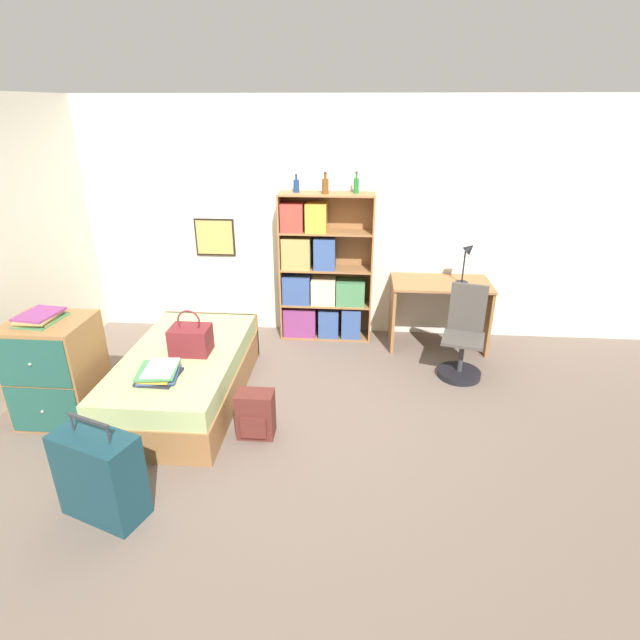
# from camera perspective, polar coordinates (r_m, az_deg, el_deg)

# --- Properties ---
(ground_plane) EXTENTS (14.00, 14.00, 0.00)m
(ground_plane) POSITION_cam_1_polar(r_m,az_deg,el_deg) (4.64, -6.33, -9.24)
(ground_plane) COLOR #66564C
(wall_back) EXTENTS (10.00, 0.09, 2.60)m
(wall_back) POSITION_cam_1_polar(r_m,az_deg,el_deg) (5.68, -3.86, 11.24)
(wall_back) COLOR beige
(wall_back) RESTS_ON ground_plane
(bed) EXTENTS (0.99, 1.85, 0.48)m
(bed) POSITION_cam_1_polar(r_m,az_deg,el_deg) (4.72, -15.12, -6.07)
(bed) COLOR olive
(bed) RESTS_ON ground_plane
(handbag) EXTENTS (0.34, 0.25, 0.40)m
(handbag) POSITION_cam_1_polar(r_m,az_deg,el_deg) (4.52, -14.56, -2.15)
(handbag) COLOR maroon
(handbag) RESTS_ON bed
(book_stack_on_bed) EXTENTS (0.35, 0.38, 0.09)m
(book_stack_on_bed) POSITION_cam_1_polar(r_m,az_deg,el_deg) (4.21, -17.92, -5.79)
(book_stack_on_bed) COLOR #232328
(book_stack_on_bed) RESTS_ON bed
(suitcase) EXTENTS (0.60, 0.44, 0.74)m
(suitcase) POSITION_cam_1_polar(r_m,az_deg,el_deg) (3.64, -23.82, -15.95)
(suitcase) COLOR #143842
(suitcase) RESTS_ON ground_plane
(dresser) EXTENTS (0.63, 0.58, 0.90)m
(dresser) POSITION_cam_1_polar(r_m,az_deg,el_deg) (4.74, -27.84, -5.12)
(dresser) COLOR olive
(dresser) RESTS_ON ground_plane
(magazine_pile_on_dresser) EXTENTS (0.32, 0.38, 0.07)m
(magazine_pile_on_dresser) POSITION_cam_1_polar(r_m,az_deg,el_deg) (4.58, -29.42, 0.29)
(magazine_pile_on_dresser) COLOR #427A4C
(magazine_pile_on_dresser) RESTS_ON dresser
(bookcase) EXTENTS (1.02, 0.32, 1.64)m
(bookcase) POSITION_cam_1_polar(r_m,az_deg,el_deg) (5.59, -0.14, 4.80)
(bookcase) COLOR olive
(bookcase) RESTS_ON ground_plane
(bottle_green) EXTENTS (0.06, 0.06, 0.19)m
(bottle_green) POSITION_cam_1_polar(r_m,az_deg,el_deg) (5.41, -2.72, 15.12)
(bottle_green) COLOR navy
(bottle_green) RESTS_ON bookcase
(bottle_brown) EXTENTS (0.07, 0.07, 0.22)m
(bottle_brown) POSITION_cam_1_polar(r_m,az_deg,el_deg) (5.31, 0.61, 15.11)
(bottle_brown) COLOR brown
(bottle_brown) RESTS_ON bookcase
(bottle_clear) EXTENTS (0.06, 0.06, 0.22)m
(bottle_clear) POSITION_cam_1_polar(r_m,az_deg,el_deg) (5.37, 4.17, 15.14)
(bottle_clear) COLOR #1E6B2D
(bottle_clear) RESTS_ON bookcase
(desk) EXTENTS (1.05, 0.59, 0.75)m
(desk) POSITION_cam_1_polar(r_m,az_deg,el_deg) (5.59, 13.47, 1.94)
(desk) COLOR olive
(desk) RESTS_ON ground_plane
(desk_lamp) EXTENTS (0.18, 0.13, 0.46)m
(desk_lamp) POSITION_cam_1_polar(r_m,az_deg,el_deg) (5.44, 16.55, 7.11)
(desk_lamp) COLOR black
(desk_lamp) RESTS_ON desk
(desk_chair) EXTENTS (0.47, 0.47, 0.91)m
(desk_chair) POSITION_cam_1_polar(r_m,az_deg,el_deg) (5.11, 15.95, -2.99)
(desk_chair) COLOR black
(desk_chair) RESTS_ON ground_plane
(backpack) EXTENTS (0.30, 0.22, 0.40)m
(backpack) POSITION_cam_1_polar(r_m,az_deg,el_deg) (4.13, -7.37, -10.67)
(backpack) COLOR #56231E
(backpack) RESTS_ON ground_plane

